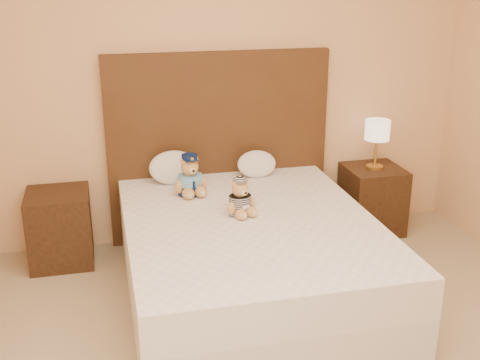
% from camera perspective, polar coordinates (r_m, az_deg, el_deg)
% --- Properties ---
extents(room_walls, '(4.04, 4.52, 2.72)m').
position_cam_1_polar(room_walls, '(2.89, 4.94, 13.77)').
color(room_walls, '#E3B17C').
rests_on(room_walls, ground).
extents(bed, '(1.60, 2.00, 0.55)m').
position_cam_1_polar(bed, '(4.02, 0.99, -7.38)').
color(bed, white).
rests_on(bed, ground).
extents(headboard, '(1.75, 0.08, 1.50)m').
position_cam_1_polar(headboard, '(4.76, -2.00, 3.11)').
color(headboard, '#452C14').
rests_on(headboard, ground).
extents(nightstand_left, '(0.45, 0.45, 0.55)m').
position_cam_1_polar(nightstand_left, '(4.65, -16.69, -4.36)').
color(nightstand_left, '#3D2213').
rests_on(nightstand_left, ground).
extents(nightstand_right, '(0.45, 0.45, 0.55)m').
position_cam_1_polar(nightstand_right, '(5.12, 12.41, -1.79)').
color(nightstand_right, '#3D2213').
rests_on(nightstand_right, ground).
extents(lamp, '(0.20, 0.20, 0.40)m').
position_cam_1_polar(lamp, '(4.94, 12.89, 4.42)').
color(lamp, gold).
rests_on(lamp, nightstand_right).
extents(teddy_police, '(0.30, 0.29, 0.30)m').
position_cam_1_polar(teddy_police, '(4.30, -4.77, 0.49)').
color(teddy_police, tan).
rests_on(teddy_police, bed).
extents(teddy_prisoner, '(0.28, 0.28, 0.25)m').
position_cam_1_polar(teddy_prisoner, '(3.94, 0.00, -1.63)').
color(teddy_prisoner, tan).
rests_on(teddy_prisoner, bed).
extents(pillow_left, '(0.37, 0.24, 0.26)m').
position_cam_1_polar(pillow_left, '(4.56, -6.31, 1.33)').
color(pillow_left, white).
rests_on(pillow_left, bed).
extents(pillow_right, '(0.31, 0.20, 0.22)m').
position_cam_1_polar(pillow_right, '(4.68, 1.59, 1.64)').
color(pillow_right, white).
rests_on(pillow_right, bed).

